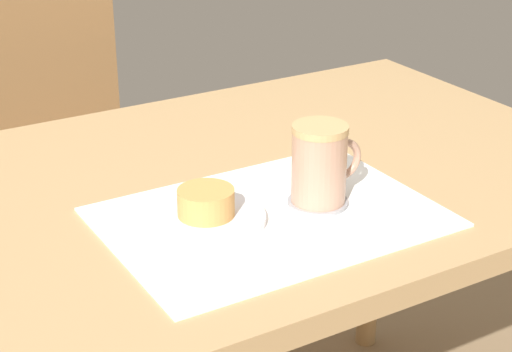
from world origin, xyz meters
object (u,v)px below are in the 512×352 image
dining_table (195,228)px  pastry (206,202)px  wooden_chair (52,157)px  coffee_mug (321,163)px  pastry_plate (206,219)px

dining_table → pastry: bearing=-109.0°
wooden_chair → pastry: wooden_chair is taller
dining_table → wooden_chair: (-0.00, 0.72, -0.14)m
pastry → coffee_mug: coffee_mug is taller
pastry_plate → pastry: pastry is taller
wooden_chair → coffee_mug: 0.93m
dining_table → pastry_plate: 0.15m
wooden_chair → pastry_plate: bearing=93.3°
wooden_chair → dining_table: bearing=96.2°
pastry_plate → dining_table: bearing=71.0°
wooden_chair → pastry_plate: 0.88m
dining_table → pastry: 0.17m
coffee_mug → wooden_chair: bearing=98.4°
pastry_plate → pastry: size_ratio=2.09×
dining_table → pastry_plate: (-0.04, -0.12, 0.08)m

